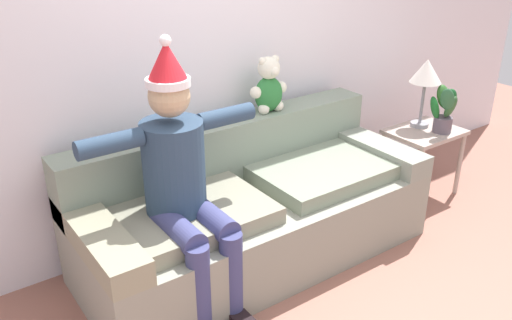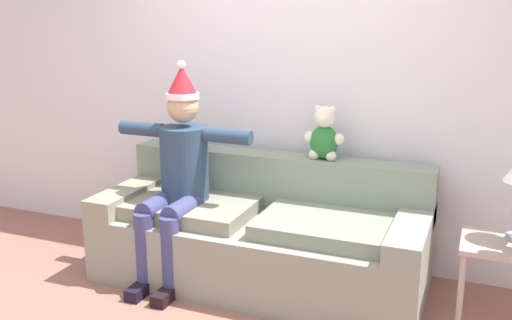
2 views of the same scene
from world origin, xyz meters
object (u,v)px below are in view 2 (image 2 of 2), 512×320
Objects in this scene: couch at (262,235)px; teddy_bear at (324,135)px; side_table at (510,258)px; person_seated at (178,171)px.

teddy_bear is (0.35, 0.29, 0.69)m from couch.
couch is at bearing 177.07° from side_table.
side_table is at bearing -16.77° from teddy_bear.
person_seated is 1.05m from teddy_bear.
couch is 5.92× the size of teddy_bear.
couch is at bearing 16.40° from person_seated.
person_seated is 4.02× the size of teddy_bear.
couch reaches higher than side_table.
teddy_bear is 1.41m from side_table.
couch is 1.60m from side_table.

